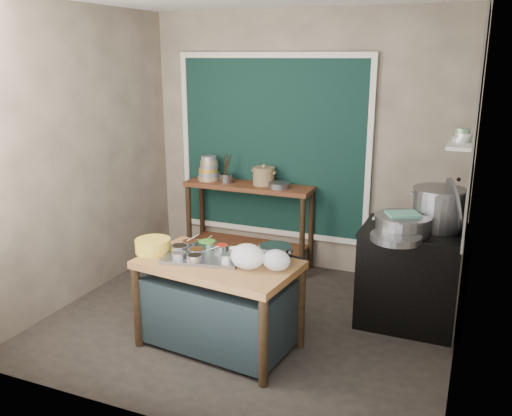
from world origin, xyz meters
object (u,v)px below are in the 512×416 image
at_px(stove_block, 413,278).
at_px(ceramic_crock, 264,177).
at_px(condiment_tray, 204,256).
at_px(steamer, 403,224).
at_px(saucepan, 276,254).
at_px(utensil_cup, 227,178).
at_px(yellow_basin, 153,246).
at_px(stock_pot, 438,208).
at_px(back_counter, 249,225).
at_px(prep_table, 219,304).

relative_size(stove_block, ceramic_crock, 3.49).
distance_m(condiment_tray, steamer, 1.68).
bearing_deg(saucepan, steamer, 51.97).
distance_m(saucepan, utensil_cup, 2.00).
distance_m(yellow_basin, stock_pot, 2.45).
xyz_separation_m(back_counter, steamer, (1.80, -0.89, 0.48)).
distance_m(prep_table, steamer, 1.67).
xyz_separation_m(back_counter, stove_block, (1.90, -0.73, -0.05)).
relative_size(back_counter, stock_pot, 3.17).
xyz_separation_m(stove_block, saucepan, (-0.97, -0.89, 0.40)).
bearing_deg(prep_table, saucepan, 26.48).
relative_size(prep_table, stove_block, 1.39).
bearing_deg(stove_block, ceramic_crock, 156.09).
bearing_deg(prep_table, yellow_basin, -171.65).
relative_size(saucepan, stock_pot, 0.56).
relative_size(yellow_basin, stock_pot, 0.64).
xyz_separation_m(condiment_tray, stock_pot, (1.69, 1.10, 0.30)).
distance_m(prep_table, ceramic_crock, 1.96).
bearing_deg(condiment_tray, saucepan, 11.71).
bearing_deg(stock_pot, prep_table, -143.75).
bearing_deg(ceramic_crock, condiment_tray, -83.79).
bearing_deg(yellow_basin, condiment_tray, 6.90).
bearing_deg(utensil_cup, back_counter, 4.06).
distance_m(utensil_cup, stock_pot, 2.39).
height_order(yellow_basin, saucepan, saucepan).
relative_size(back_counter, ceramic_crock, 5.63).
bearing_deg(stock_pot, utensil_cup, 165.00).
relative_size(yellow_basin, utensil_cup, 1.79).
height_order(ceramic_crock, steamer, ceramic_crock).
height_order(prep_table, steamer, steamer).
relative_size(stove_block, yellow_basin, 3.07).
distance_m(utensil_cup, steamer, 2.23).
xyz_separation_m(prep_table, back_counter, (-0.50, 1.77, 0.10)).
distance_m(prep_table, back_counter, 1.85).
relative_size(prep_table, utensil_cup, 7.66).
relative_size(saucepan, utensil_cup, 1.58).
height_order(condiment_tray, yellow_basin, yellow_basin).
xyz_separation_m(back_counter, ceramic_crock, (0.16, 0.04, 0.56)).
distance_m(ceramic_crock, stock_pot, 2.01).
bearing_deg(stove_block, condiment_tray, -146.85).
height_order(condiment_tray, utensil_cup, utensil_cup).
xyz_separation_m(condiment_tray, utensil_cup, (-0.62, 1.72, 0.24)).
relative_size(condiment_tray, steamer, 1.27).
distance_m(condiment_tray, yellow_basin, 0.45).
height_order(saucepan, ceramic_crock, ceramic_crock).
relative_size(back_counter, yellow_basin, 4.95).
bearing_deg(utensil_cup, condiment_tray, -70.26).
bearing_deg(saucepan, utensil_cup, 138.42).
bearing_deg(condiment_tray, steamer, 30.56).
relative_size(back_counter, stove_block, 1.61).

